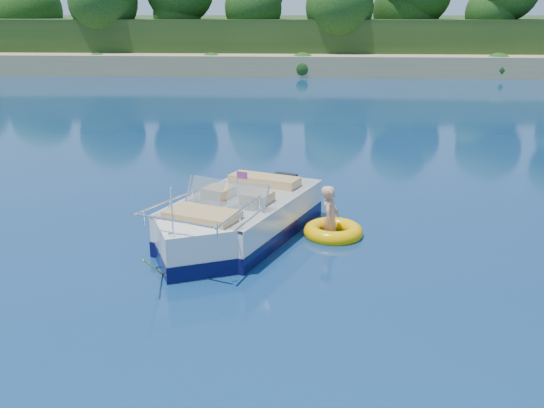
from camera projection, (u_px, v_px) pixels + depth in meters
name	position (u px, v px, depth m)	size (l,w,h in m)	color
ground	(222.00, 264.00, 11.54)	(160.00, 160.00, 0.00)	#0A1F46
shoreline	(299.00, 43.00, 71.87)	(170.00, 59.00, 6.00)	#8E7952
motorboat	(235.00, 223.00, 12.68)	(3.42, 5.54, 1.95)	silver
tow_tube	(333.00, 232.00, 13.00)	(1.69, 1.69, 0.34)	#FAB300
boy	(330.00, 235.00, 13.07)	(0.57, 0.38, 1.57)	tan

